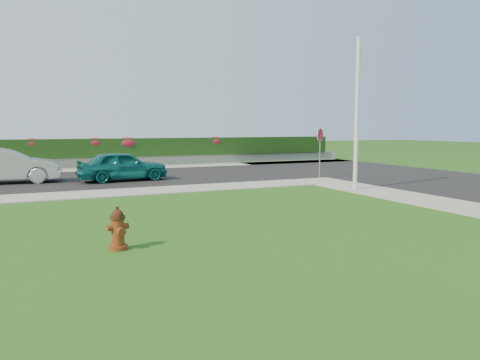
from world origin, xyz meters
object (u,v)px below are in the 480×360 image
utility_pole (357,115)px  stop_sign (320,142)px  fire_hydrant (118,229)px  sedan_teal (123,166)px  sedan_silver (6,166)px

utility_pole → stop_sign: (0.90, 3.70, -1.11)m
fire_hydrant → utility_pole: bearing=15.3°
sedan_teal → sedan_silver: size_ratio=0.88×
utility_pole → fire_hydrant: bearing=-152.5°
utility_pole → stop_sign: utility_pole is taller
fire_hydrant → utility_pole: 11.23m
utility_pole → stop_sign: size_ratio=2.42×
utility_pole → stop_sign: bearing=76.3°
fire_hydrant → stop_sign: bearing=27.3°
fire_hydrant → stop_sign: size_ratio=0.36×
sedan_teal → sedan_silver: bearing=72.1°
sedan_teal → sedan_silver: sedan_silver is taller
sedan_teal → fire_hydrant: bearing=164.8°
fire_hydrant → sedan_teal: (2.25, 11.56, 0.29)m
fire_hydrant → sedan_silver: (-2.37, 12.69, 0.36)m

